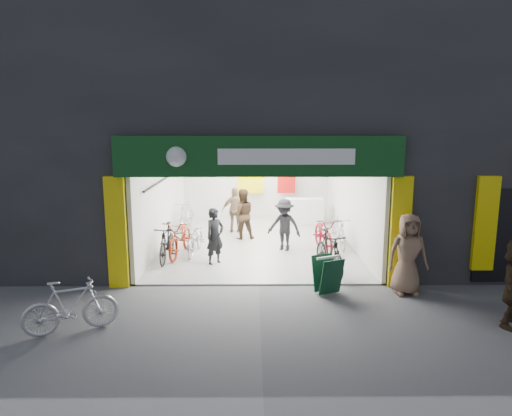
{
  "coord_description": "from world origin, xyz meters",
  "views": [
    {
      "loc": [
        -0.15,
        -10.22,
        3.77
      ],
      "look_at": [
        -0.05,
        1.5,
        1.58
      ],
      "focal_mm": 32.0,
      "sensor_mm": 36.0,
      "label": 1
    }
  ],
  "objects_px": {
    "pedestrian_near": "(408,254)",
    "sandwich_board": "(327,274)",
    "bike_right_front": "(329,253)",
    "bike_left_front": "(196,239)",
    "parked_bike": "(70,306)"
  },
  "relations": [
    {
      "from": "parked_bike",
      "to": "pedestrian_near",
      "type": "relative_size",
      "value": 0.91
    },
    {
      "from": "bike_left_front",
      "to": "pedestrian_near",
      "type": "height_order",
      "value": "pedestrian_near"
    },
    {
      "from": "parked_bike",
      "to": "pedestrian_near",
      "type": "distance_m",
      "value": 7.02
    },
    {
      "from": "bike_right_front",
      "to": "pedestrian_near",
      "type": "height_order",
      "value": "pedestrian_near"
    },
    {
      "from": "bike_right_front",
      "to": "parked_bike",
      "type": "bearing_deg",
      "value": -159.97
    },
    {
      "from": "bike_left_front",
      "to": "sandwich_board",
      "type": "distance_m",
      "value": 4.61
    },
    {
      "from": "sandwich_board",
      "to": "bike_left_front",
      "type": "bearing_deg",
      "value": 112.74
    },
    {
      "from": "bike_left_front",
      "to": "parked_bike",
      "type": "height_order",
      "value": "parked_bike"
    },
    {
      "from": "parked_bike",
      "to": "sandwich_board",
      "type": "height_order",
      "value": "parked_bike"
    },
    {
      "from": "bike_right_front",
      "to": "sandwich_board",
      "type": "relative_size",
      "value": 2.21
    },
    {
      "from": "bike_right_front",
      "to": "parked_bike",
      "type": "relative_size",
      "value": 1.1
    },
    {
      "from": "bike_right_front",
      "to": "pedestrian_near",
      "type": "relative_size",
      "value": 1.0
    },
    {
      "from": "pedestrian_near",
      "to": "bike_right_front",
      "type": "bearing_deg",
      "value": 135.08
    },
    {
      "from": "pedestrian_near",
      "to": "sandwich_board",
      "type": "xyz_separation_m",
      "value": [
        -1.77,
        0.01,
        -0.46
      ]
    },
    {
      "from": "bike_right_front",
      "to": "pedestrian_near",
      "type": "distance_m",
      "value": 2.07
    }
  ]
}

